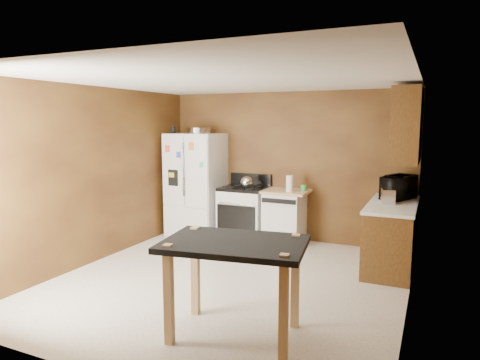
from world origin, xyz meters
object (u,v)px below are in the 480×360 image
Objects in this scene: toaster at (388,196)px; dishwasher at (285,216)px; roasting_pan at (199,131)px; island at (235,255)px; paper_towel at (290,184)px; kettle at (247,182)px; green_canister at (304,188)px; pen_cup at (173,130)px; refrigerator at (196,184)px; gas_range at (244,212)px; microwave at (399,188)px.

toaster is 1.82m from dishwasher.
toaster is at bearing -17.47° from dishwasher.
roasting_pan reaches higher than island.
dishwasher is at bearing 1.61° from roasting_pan.
island is at bearing -81.45° from paper_towel.
kettle is 0.95m from green_canister.
island is at bearing -79.67° from dishwasher.
island is at bearing -85.18° from green_canister.
pen_cup is (-0.44, -0.15, 0.01)m from roasting_pan.
refrigerator is 1.01m from gas_range.
microwave is (3.33, -0.08, -0.80)m from roasting_pan.
refrigerator is at bearing 16.01° from pen_cup.
green_canister is 0.09× the size of gas_range.
roasting_pan is at bearing 112.58° from microwave.
refrigerator is at bearing 178.60° from paper_towel.
microwave is (3.77, 0.07, -0.81)m from pen_cup.
toaster is 0.48× the size of microwave.
kettle reaches higher than toaster.
paper_towel is at bearing 114.13° from microwave.
toaster is (3.23, -0.48, -0.85)m from roasting_pan.
pen_cup is at bearing 131.28° from island.
pen_cup reaches higher than microwave.
gas_range reaches higher than dishwasher.
paper_towel reaches higher than green_canister.
green_canister is at bearing 2.54° from roasting_pan.
dishwasher is at bearing 13.67° from kettle.
kettle reaches higher than gas_range.
microwave is 2.55m from gas_range.
gas_range is 3.39m from island.
refrigerator is at bearing -143.25° from roasting_pan.
gas_range is (-2.48, 0.10, -0.59)m from microwave.
paper_towel is at bearing -7.02° from gas_range.
toaster is 0.15× the size of refrigerator.
toaster is 0.30× the size of dishwasher.
microwave is 0.51× the size of gas_range.
kettle is 0.77× the size of toaster.
toaster is at bearing -9.24° from kettle.
dishwasher is at bearing 100.33° from island.
island is (-1.08, -2.62, -0.22)m from toaster.
refrigerator is at bearing 113.29° from microwave.
pen_cup is 4.07m from island.
pen_cup is 0.13× the size of dishwasher.
dishwasher is at bearing 2.99° from refrigerator.
pen_cup is 2.51m from green_canister.
kettle is at bearing 1.84° from pen_cup.
dishwasher is (0.72, 0.02, -0.01)m from gas_range.
green_canister is 0.39× the size of toaster.
refrigerator is 3.77m from island.
dishwasher is (1.63, 0.09, -0.45)m from refrigerator.
roasting_pan is 3.37m from toaster.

